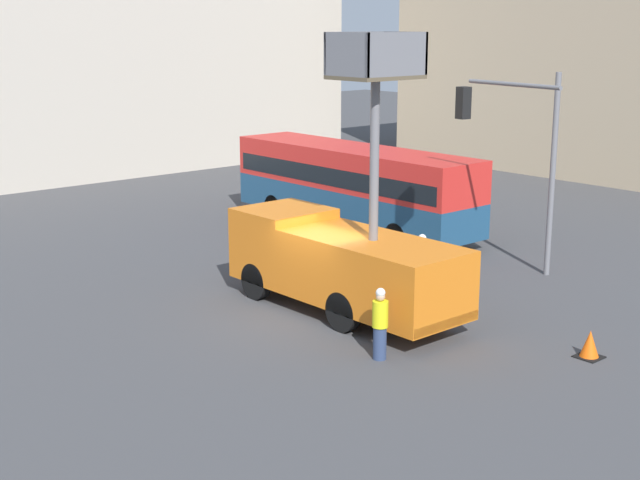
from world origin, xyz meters
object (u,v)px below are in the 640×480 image
utility_truck (342,258)px  traffic_light_pole (523,142)px  traffic_cone_near_truck (590,345)px  road_worker_near_truck (380,324)px  road_worker_directing (421,265)px  city_bus (354,182)px

utility_truck → traffic_light_pole: bearing=-11.9°
utility_truck → traffic_cone_near_truck: bearing=-71.8°
road_worker_near_truck → road_worker_directing: road_worker_directing is taller
city_bus → utility_truck: bearing=140.5°
road_worker_near_truck → traffic_cone_near_truck: size_ratio=2.61×
road_worker_near_truck → road_worker_directing: bearing=-10.5°
traffic_light_pole → road_worker_near_truck: traffic_light_pole is taller
road_worker_directing → traffic_light_pole: bearing=-150.9°
utility_truck → road_worker_near_truck: (-1.72, -3.21, -0.67)m
traffic_light_pole → road_worker_near_truck: 8.79m
city_bus → traffic_cone_near_truck: bearing=165.1°
road_worker_near_truck → traffic_cone_near_truck: 5.05m
road_worker_near_truck → traffic_light_pole: bearing=-28.6°
utility_truck → traffic_cone_near_truck: 6.89m
road_worker_directing → city_bus: bearing=-77.6°
traffic_light_pole → road_worker_directing: (-3.43, 0.83, -3.36)m
city_bus → traffic_cone_near_truck: 14.62m
traffic_light_pole → traffic_cone_near_truck: 7.65m
traffic_light_pole → traffic_cone_near_truck: size_ratio=9.38×
traffic_light_pole → road_worker_near_truck: size_ratio=3.60×
road_worker_near_truck → road_worker_directing: (4.43, 2.75, 0.06)m
traffic_light_pole → road_worker_directing: 4.87m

